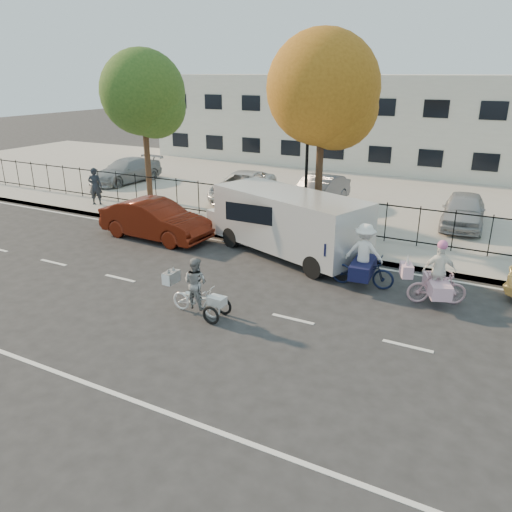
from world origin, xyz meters
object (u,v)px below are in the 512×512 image
Objects in this scene: white_van at (286,221)px; zebra_trike at (196,293)px; unicorn_bike at (437,281)px; lot_car_a at (126,171)px; red_sedan at (155,220)px; pedestrian at (95,186)px; bull_bike at (362,262)px; lot_car_d at (463,210)px; lot_car_c at (318,191)px; lot_car_b at (243,186)px; lamppost at (307,158)px.

zebra_trike is at bearing -71.86° from white_van.
lot_car_a is at bearing 44.09° from unicorn_bike.
zebra_trike is 0.41× the size of red_sedan.
unicorn_bike is 1.07× the size of pedestrian.
zebra_trike is at bearing 134.21° from bull_bike.
unicorn_bike is 0.89× the size of bull_bike.
lot_car_d is (2.00, 7.64, 0.04)m from bull_bike.
unicorn_bike is at bearing -92.00° from lot_car_d.
lot_car_d reaches higher than lot_car_a.
bull_bike reaches higher than lot_car_c.
unicorn_bike is 0.42× the size of red_sedan.
lot_car_b is at bearing 25.18° from zebra_trike.
pedestrian is 5.19m from lot_car_a.
lot_car_a is at bearing 168.54° from lot_car_b.
lot_car_a is (-13.08, 6.48, -0.43)m from white_van.
unicorn_bike is at bearing -92.74° from red_sedan.
zebra_trike is 0.44× the size of lot_car_c.
lot_car_d is (5.40, 11.54, 0.21)m from zebra_trike.
red_sedan is at bearing 49.16° from zebra_trike.
bull_bike reaches higher than lot_car_a.
lamppost is 2.01× the size of bull_bike.
lamppost is 7.36m from unicorn_bike.
bull_bike reaches higher than lot_car_b.
white_van is 1.50× the size of red_sedan.
zebra_trike is 0.39× the size of lot_car_b.
lot_car_b is at bearing 43.30° from bull_bike.
red_sedan is at bearing -149.32° from lamppost.
lot_car_c is 1.07× the size of lot_car_d.
lot_car_b is at bearing 150.43° from white_van.
white_van is (0.22, -2.30, -1.87)m from lamppost.
pedestrian is 0.39× the size of lot_car_a.
lot_car_b reaches higher than lot_car_a.
white_van is at bearing 50.20° from unicorn_bike.
zebra_trike is 5.45m from white_van.
zebra_trike is 12.75m from lot_car_d.
pedestrian is at bearing -168.34° from lot_car_d.
bull_bike is (-2.20, 0.25, 0.09)m from unicorn_bike.
zebra_trike is at bearing -118.49° from lot_car_d.
pedestrian is at bearing 55.75° from unicorn_bike.
lamppost is 13.71m from lot_car_a.
lot_car_c is (-4.47, 7.95, 0.07)m from bull_bike.
bull_bike is at bearing -56.20° from lot_car_c.
bull_bike is at bearing -20.08° from lot_car_a.
white_van is 1.49× the size of lot_car_a.
zebra_trike is at bearing -80.38° from lot_car_c.
lot_car_c is at bearing 5.84° from lot_car_a.
lamppost reaches higher than pedestrian.
lot_car_c is at bearing 7.02° from zebra_trike.
lamppost is 8.10m from zebra_trike.
white_van reaches higher than red_sedan.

